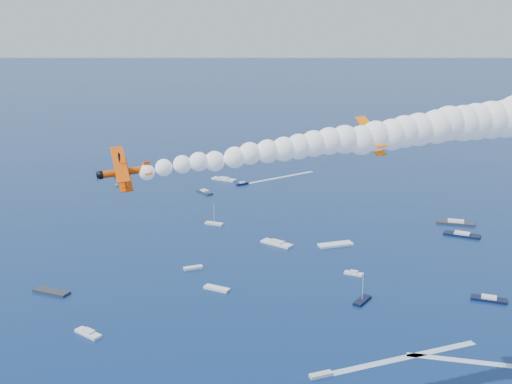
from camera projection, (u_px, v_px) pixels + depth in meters
The scene contains 5 objects.
biplane_lead at pixel (373, 138), 106.25m from camera, with size 7.76×8.70×5.24m, color #FF6D05, non-canonical shape.
biplane_trail at pixel (125, 172), 94.45m from camera, with size 7.78×8.73×5.26m, color #E34704, non-canonical shape.
smoke_trail_trail at pixel (354, 139), 103.15m from camera, with size 53.05×52.56×12.35m, color white, non-canonical shape.
spectator_boats at pixel (401, 262), 204.91m from camera, with size 222.10×161.34×0.70m.
boat_wakes at pixel (364, 268), 201.59m from camera, with size 143.60×165.11×0.04m.
Camera 1 is at (52.87, -73.33, 77.48)m, focal length 46.28 mm.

